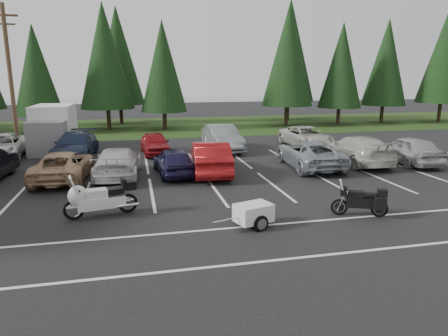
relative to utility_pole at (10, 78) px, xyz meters
The scene contains 30 objects.
ground 16.31m from the utility_pole, 50.19° to the right, with size 120.00×120.00×0.00m, color black.
grass_strip 16.31m from the utility_pole, 50.19° to the left, with size 80.00×16.00×0.01m, color #1B3811.
lake_water 45.47m from the utility_pole, 71.97° to the left, with size 70.00×50.00×0.02m, color slate.
utility_pole is the anchor object (origin of this frame).
box_truck 3.85m from the utility_pole, 14.04° to the left, with size 2.40×5.60×2.90m, color silver, non-canonical shape.
stall_markings 14.90m from the utility_pole, 45.00° to the right, with size 32.00×16.00×0.01m, color silver.
conifer_3 9.43m from the utility_pole, 93.04° to the left, with size 3.87×3.87×9.02m.
conifer_4 12.13m from the utility_pole, 65.36° to the left, with size 4.80×4.80×11.17m.
conifer_5 13.89m from the utility_pole, 43.83° to the left, with size 4.14×4.14×9.63m.
conifer_6 24.29m from the utility_pole, 24.66° to the left, with size 4.93×4.93×11.48m.
conifer_7 29.22m from the utility_pole, 19.61° to the left, with size 4.27×4.27×9.94m.
conifer_8 34.69m from the utility_pole, 17.81° to the left, with size 4.53×4.53×10.56m.
conifer_9 40.16m from the utility_pole, 13.41° to the left, with size 5.19×5.19×12.10m.
conifer_back_b 16.75m from the utility_pole, 68.84° to the left, with size 4.97×4.97×11.58m.
conifer_back_c 28.33m from the utility_pole, 31.66° to the left, with size 5.50×5.50×12.81m.
car_near_2 9.57m from the utility_pole, 63.40° to the right, with size 2.28×4.95×1.38m, color tan.
car_near_3 10.76m from the utility_pole, 50.46° to the right, with size 2.01×4.94×1.43m, color silver.
car_near_4 12.65m from the utility_pole, 41.11° to the right, with size 1.62×4.01×1.37m, color #191638.
car_near_5 14.06m from the utility_pole, 36.58° to the right, with size 1.73×4.96×1.64m, color maroon.
car_near_6 18.52m from the utility_pole, 25.66° to the right, with size 2.45×5.31×1.48m, color gray.
car_near_7 21.06m from the utility_pole, 21.16° to the right, with size 2.17×5.35×1.55m, color beige.
car_near_8 23.92m from the utility_pole, 20.26° to the right, with size 1.84×4.57×1.56m, color #A2A3A7.
car_far_0 4.34m from the utility_pole, 108.18° to the right, with size 2.41×5.24×1.46m, color silver.
car_far_1 5.93m from the utility_pole, 32.29° to the right, with size 2.11×5.19×1.51m, color #19233F.
car_far_2 9.60m from the utility_pole, 14.39° to the right, with size 1.61×3.99×1.36m, color maroon.
car_far_3 13.55m from the utility_pole, ahead, with size 1.74×5.00×1.65m, color slate.
car_far_4 19.32m from the utility_pole, ahead, with size 2.30×4.99×1.39m, color beige.
touring_motorcycle 15.18m from the utility_pole, 65.97° to the right, with size 2.78×0.86×1.54m, color silver, non-canonical shape.
cargo_trailer 19.40m from the utility_pole, 55.02° to the right, with size 1.67×0.94×0.77m, color white, non-canonical shape.
adventure_motorcycle 21.67m from the utility_pole, 46.21° to the right, with size 2.14×0.74×1.30m, color black, non-canonical shape.
Camera 1 is at (-2.80, -15.23, 4.78)m, focal length 32.00 mm.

